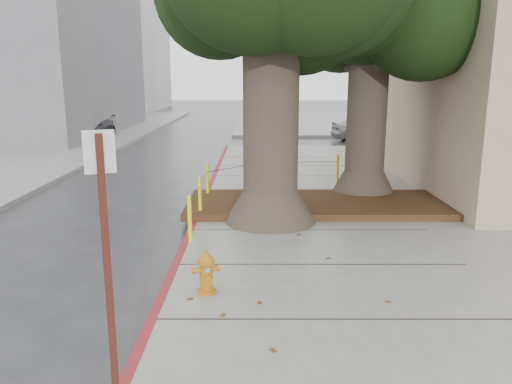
{
  "coord_description": "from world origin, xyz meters",
  "views": [
    {
      "loc": [
        -0.61,
        -8.07,
        3.26
      ],
      "look_at": [
        -0.62,
        1.43,
        1.1
      ],
      "focal_mm": 35.0,
      "sensor_mm": 36.0,
      "label": 1
    }
  ],
  "objects_px": {
    "car_silver": "(369,128)",
    "car_red": "(496,128)",
    "fire_hydrant": "(206,272)",
    "signpost": "(107,261)",
    "car_dark": "(90,128)"
  },
  "relations": [
    {
      "from": "car_silver",
      "to": "car_red",
      "type": "bearing_deg",
      "value": -91.43
    },
    {
      "from": "car_red",
      "to": "car_silver",
      "type": "bearing_deg",
      "value": 99.12
    },
    {
      "from": "car_silver",
      "to": "car_dark",
      "type": "xyz_separation_m",
      "value": [
        -15.14,
        0.16,
        -0.06
      ]
    },
    {
      "from": "car_silver",
      "to": "car_red",
      "type": "distance_m",
      "value": 7.19
    },
    {
      "from": "signpost",
      "to": "car_red",
      "type": "relative_size",
      "value": 0.76
    },
    {
      "from": "car_dark",
      "to": "fire_hydrant",
      "type": "bearing_deg",
      "value": -65.46
    },
    {
      "from": "signpost",
      "to": "car_silver",
      "type": "relative_size",
      "value": 0.67
    },
    {
      "from": "car_silver",
      "to": "car_dark",
      "type": "height_order",
      "value": "car_silver"
    },
    {
      "from": "car_red",
      "to": "car_dark",
      "type": "height_order",
      "value": "car_dark"
    },
    {
      "from": "car_silver",
      "to": "signpost",
      "type": "bearing_deg",
      "value": 155.23
    },
    {
      "from": "fire_hydrant",
      "to": "car_dark",
      "type": "distance_m",
      "value": 21.88
    },
    {
      "from": "fire_hydrant",
      "to": "car_silver",
      "type": "xyz_separation_m",
      "value": [
        6.84,
        20.09,
        0.21
      ]
    },
    {
      "from": "fire_hydrant",
      "to": "signpost",
      "type": "xyz_separation_m",
      "value": [
        -0.6,
        -2.69,
        1.19
      ]
    },
    {
      "from": "car_red",
      "to": "car_dark",
      "type": "xyz_separation_m",
      "value": [
        -22.29,
        -0.5,
        0.05
      ]
    },
    {
      "from": "fire_hydrant",
      "to": "signpost",
      "type": "relative_size",
      "value": 0.25
    }
  ]
}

